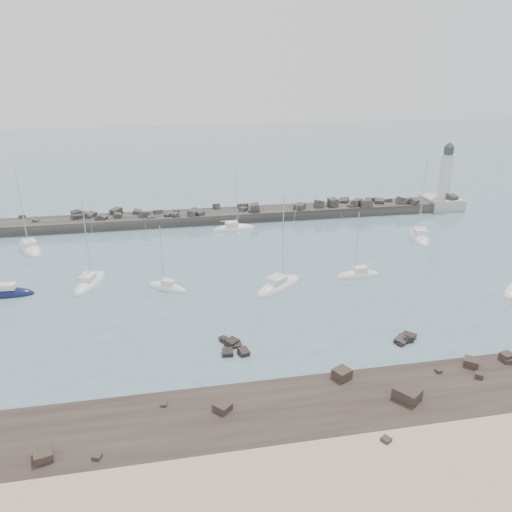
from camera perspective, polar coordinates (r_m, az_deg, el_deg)
The scene contains 14 objects.
ground at distance 63.73m, azimuth 0.47°, elevation -5.80°, with size 400.00×400.00×0.00m, color slate.
rock_shelf at distance 45.80m, azimuth 6.19°, elevation -18.11°, with size 140.00×12.16×2.06m.
rock_cluster_near at distance 55.03m, azimuth -2.63°, elevation -10.43°, with size 3.01×4.57×1.29m.
rock_cluster_far at distance 58.72m, azimuth 16.66°, elevation -9.14°, with size 3.03×2.58×1.26m.
breakwater at distance 98.00m, azimuth -8.00°, elevation 4.04°, with size 115.00×7.01×4.96m.
lighthouse at distance 113.25m, azimuth 20.58°, elevation 6.68°, with size 7.00×7.00×14.60m.
sailboat_1 at distance 90.96m, azimuth -24.42°, elevation 0.79°, with size 6.48×9.65×14.59m.
sailboat_2 at distance 74.50m, azimuth -26.61°, elevation -3.92°, with size 7.29×2.73×11.54m.
sailboat_3 at distance 73.62m, azimuth -18.46°, elevation -2.98°, with size 5.01×8.55×12.96m.
sailboat_4 at distance 92.89m, azimuth -2.56°, elevation 3.13°, with size 8.15×3.13×12.57m.
sailboat_5 at distance 69.56m, azimuth -10.12°, elevation -3.60°, with size 6.01×5.11×9.80m.
sailboat_6 at distance 68.99m, azimuth 2.62°, elevation -3.48°, with size 8.59×7.63×13.96m.
sailboat_7 at distance 73.89m, azimuth 11.56°, elevation -2.19°, with size 6.65×2.30×10.56m.
sailboat_8 at distance 92.82m, azimuth 18.12°, elevation 2.07°, with size 5.51×10.00×15.13m.
Camera 1 is at (-11.18, -55.65, 28.98)m, focal length 35.00 mm.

